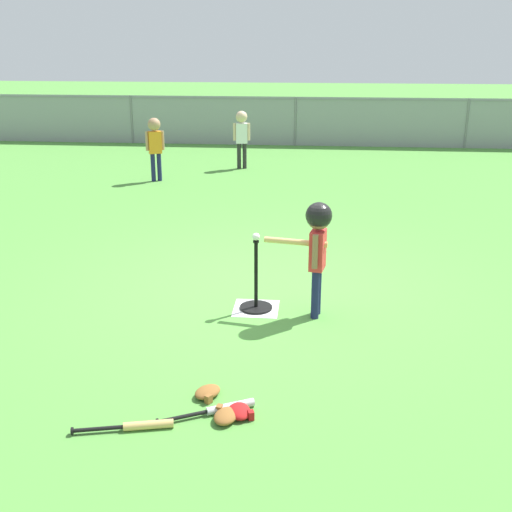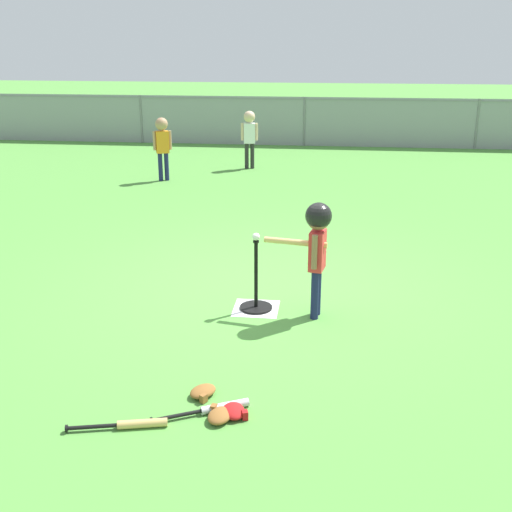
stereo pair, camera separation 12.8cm
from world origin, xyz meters
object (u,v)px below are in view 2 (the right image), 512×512
Objects in this scene: fielder_deep_left at (249,132)px; spare_bat_wood at (132,424)px; spare_bat_silver at (215,408)px; glove_by_plate at (219,415)px; batting_tee at (256,298)px; glove_tossed_aside at (203,392)px; baseball_on_tee at (256,237)px; fielder_near_left at (162,140)px; batter_child at (317,237)px; glove_near_bats at (234,411)px.

fielder_deep_left is 9.01m from spare_bat_wood.
glove_by_plate reaches higher than spare_bat_silver.
batting_tee is 2.60× the size of glove_tossed_aside.
glove_by_plate is at bearing -91.01° from baseball_on_tee.
batting_tee reaches higher than glove_tossed_aside.
fielder_near_left is at bearing 107.14° from glove_by_plate.
batting_tee is at bearing -82.32° from fielder_deep_left.
batter_child reaches higher than glove_by_plate.
spare_bat_wood is (1.74, -7.69, -0.71)m from fielder_near_left.
fielder_deep_left is at bearing 92.00° from spare_bat_wood.
fielder_deep_left reaches higher than glove_near_bats.
batter_child is 4.12× the size of glove_tossed_aside.
glove_by_plate and glove_tossed_aside have the same top height.
glove_by_plate is at bearing -72.86° from fielder_near_left.
glove_by_plate is at bearing 16.25° from spare_bat_wood.
batter_child is 1.64× the size of spare_bat_wood.
spare_bat_wood is 2.51× the size of glove_tossed_aside.
fielder_deep_left is at bearing 102.15° from batter_child.
spare_bat_silver is at bearing 26.03° from spare_bat_wood.
glove_by_plate is (0.05, -0.09, 0.01)m from spare_bat_silver.
fielder_near_left reaches higher than glove_by_plate.
spare_bat_silver is 0.24m from glove_tossed_aside.
baseball_on_tee reaches higher than glove_tossed_aside.
baseball_on_tee is 0.07× the size of fielder_deep_left.
batter_child is 4.36× the size of glove_near_bats.
glove_tossed_aside is at bearing -85.18° from fielder_deep_left.
baseball_on_tee is at bearing -67.16° from fielder_near_left.
glove_near_bats is at bearing -72.07° from fielder_near_left.
glove_by_plate is at bearing -91.01° from batting_tee.
baseball_on_tee is at bearing 169.46° from batter_child.
glove_near_bats is at bearing -106.36° from batter_child.
fielder_near_left is (-2.35, 5.59, 0.62)m from batting_tee.
baseball_on_tee reaches higher than batting_tee.
fielder_near_left is (-2.93, 5.69, -0.06)m from batter_child.
batting_tee is at bearing 0.00° from baseball_on_tee.
fielder_near_left reaches higher than batting_tee.
glove_near_bats is at bearing -88.18° from batting_tee.
batter_child is 2.07m from glove_by_plate.
batter_child is 1.68× the size of spare_bat_silver.
batter_child is at bearing -77.85° from fielder_deep_left.
glove_near_bats is at bearing -83.56° from fielder_deep_left.
baseball_on_tee is 6.06m from fielder_near_left.
glove_by_plate is at bearing -108.48° from batter_child.
fielder_deep_left reaches higher than spare_bat_wood.
batting_tee reaches higher than spare_bat_wood.
fielder_deep_left is at bearing 42.10° from fielder_near_left.
glove_near_bats is 0.95× the size of glove_tossed_aside.
glove_by_plate is at bearing -145.01° from glove_near_bats.
baseball_on_tee is at bearing 0.00° from batting_tee.
batter_child is at bearing 59.18° from spare_bat_wood.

